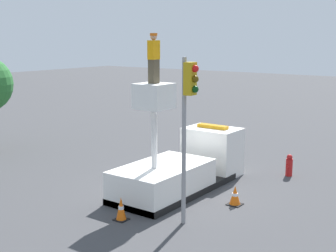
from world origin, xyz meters
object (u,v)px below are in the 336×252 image
at_px(worker, 154,58).
at_px(fire_hydrant, 289,165).
at_px(bucket_truck, 182,167).
at_px(traffic_light_pole, 188,108).
at_px(traffic_cone_rear, 121,209).
at_px(traffic_cone_curbside, 235,196).

bearing_deg(worker, fire_hydrant, -25.59).
bearing_deg(bucket_truck, traffic_light_pole, -143.08).
relative_size(bucket_truck, worker, 3.72).
distance_m(traffic_cone_rear, traffic_cone_curbside, 4.20).
height_order(traffic_light_pole, fire_hydrant, traffic_light_pole).
height_order(bucket_truck, traffic_cone_rear, bucket_truck).
bearing_deg(traffic_light_pole, traffic_cone_rear, 117.15).
relative_size(worker, traffic_cone_curbside, 2.49).
relative_size(traffic_light_pole, traffic_cone_curbside, 7.60).
xyz_separation_m(fire_hydrant, traffic_cone_rear, (-8.07, 2.54, -0.09)).
xyz_separation_m(traffic_cone_rear, traffic_cone_curbside, (3.48, -2.35, -0.04)).
height_order(traffic_light_pole, traffic_cone_rear, traffic_light_pole).
bearing_deg(traffic_cone_curbside, bucket_truck, 79.63).
bearing_deg(bucket_truck, traffic_cone_curbside, -100.37).
relative_size(traffic_light_pole, traffic_cone_rear, 6.83).
bearing_deg(bucket_truck, fire_hydrant, -34.54).
bearing_deg(worker, traffic_cone_curbside, -63.52).
bearing_deg(fire_hydrant, bucket_truck, 145.46).
relative_size(fire_hydrant, traffic_cone_rear, 1.22).
height_order(bucket_truck, fire_hydrant, bucket_truck).
bearing_deg(fire_hydrant, worker, 154.41).
relative_size(fire_hydrant, traffic_cone_curbside, 1.36).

